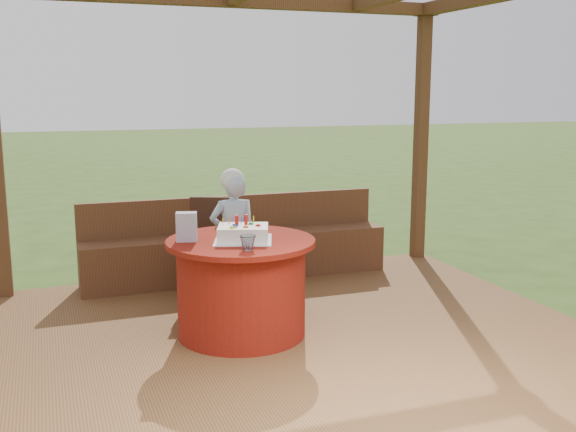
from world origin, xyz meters
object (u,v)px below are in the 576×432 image
object	(u,v)px
bench	(237,252)
drinking_glass	(248,243)
table	(241,286)
birthday_cake	(243,233)
chair	(213,243)
elderly_woman	(233,234)
gift_bag	(187,227)

from	to	relation	value
bench	drinking_glass	bearing A→B (deg)	-103.30
table	birthday_cake	distance (m)	0.42
chair	elderly_woman	distance (m)	0.25
table	chair	bearing A→B (deg)	88.36
elderly_woman	birthday_cake	world-z (taller)	elderly_woman
chair	birthday_cake	bearing A→B (deg)	-91.18
bench	birthday_cake	world-z (taller)	birthday_cake
gift_bag	drinking_glass	distance (m)	0.55
birthday_cake	gift_bag	distance (m)	0.42
bench	chair	distance (m)	0.66
chair	elderly_woman	xyz separation A→B (m)	(0.14, -0.17, 0.10)
drinking_glass	table	bearing A→B (deg)	82.14
bench	elderly_woman	bearing A→B (deg)	-108.03
chair	drinking_glass	size ratio (longest dim) A/B	7.86
chair	gift_bag	size ratio (longest dim) A/B	4.14
elderly_woman	gift_bag	xyz separation A→B (m)	(-0.56, -0.77, 0.25)
table	elderly_woman	size ratio (longest dim) A/B	0.95
chair	birthday_cake	distance (m)	1.10
birthday_cake	gift_bag	world-z (taller)	gift_bag
birthday_cake	drinking_glass	distance (m)	0.31
drinking_glass	chair	bearing A→B (deg)	86.78
birthday_cake	drinking_glass	bearing A→B (deg)	-100.20
table	gift_bag	size ratio (longest dim) A/B	5.19
elderly_woman	drinking_glass	xyz separation A→B (m)	(-0.22, -1.19, 0.19)
gift_bag	bench	bearing A→B (deg)	76.80
table	drinking_glass	xyz separation A→B (m)	(-0.05, -0.35, 0.42)
bench	gift_bag	size ratio (longest dim) A/B	14.02
elderly_woman	gift_bag	bearing A→B (deg)	-126.24
table	drinking_glass	distance (m)	0.54
bench	drinking_glass	xyz separation A→B (m)	(-0.44, -1.87, 0.53)
bench	chair	size ratio (longest dim) A/B	3.39
bench	gift_bag	xyz separation A→B (m)	(-0.78, -1.44, 0.58)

